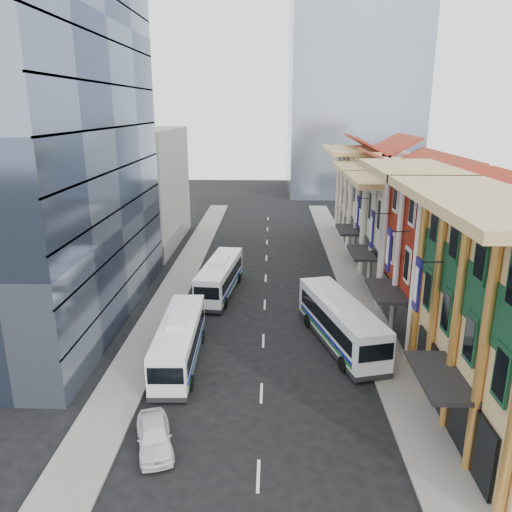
{
  "coord_description": "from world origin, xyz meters",
  "views": [
    {
      "loc": [
        0.48,
        -18.22,
        16.36
      ],
      "look_at": [
        -0.69,
        20.09,
        4.96
      ],
      "focal_mm": 35.0,
      "sensor_mm": 36.0,
      "label": 1
    }
  ],
  "objects_px": {
    "bus_left_near": "(179,341)",
    "bus_right": "(341,321)",
    "office_tower": "(34,127)",
    "sedan_left": "(154,436)",
    "bus_left_far": "(220,276)"
  },
  "relations": [
    {
      "from": "bus_left_near",
      "to": "bus_right",
      "type": "bearing_deg",
      "value": 14.23
    },
    {
      "from": "office_tower",
      "to": "bus_left_near",
      "type": "xyz_separation_m",
      "value": [
        11.5,
        -7.46,
        -13.37
      ]
    },
    {
      "from": "sedan_left",
      "to": "office_tower",
      "type": "bearing_deg",
      "value": 108.86
    },
    {
      "from": "sedan_left",
      "to": "bus_left_far",
      "type": "bearing_deg",
      "value": 69.83
    },
    {
      "from": "office_tower",
      "to": "sedan_left",
      "type": "height_order",
      "value": "office_tower"
    },
    {
      "from": "bus_right",
      "to": "sedan_left",
      "type": "bearing_deg",
      "value": -147.19
    },
    {
      "from": "bus_left_far",
      "to": "sedan_left",
      "type": "distance_m",
      "value": 21.78
    },
    {
      "from": "bus_left_near",
      "to": "sedan_left",
      "type": "relative_size",
      "value": 2.46
    },
    {
      "from": "bus_left_far",
      "to": "bus_left_near",
      "type": "bearing_deg",
      "value": -89.61
    },
    {
      "from": "bus_left_far",
      "to": "bus_right",
      "type": "distance_m",
      "value": 13.82
    },
    {
      "from": "office_tower",
      "to": "bus_left_near",
      "type": "relative_size",
      "value": 2.95
    },
    {
      "from": "bus_left_near",
      "to": "bus_right",
      "type": "xyz_separation_m",
      "value": [
        11.0,
        3.09,
        0.17
      ]
    },
    {
      "from": "bus_left_near",
      "to": "bus_right",
      "type": "height_order",
      "value": "bus_right"
    },
    {
      "from": "bus_left_near",
      "to": "bus_left_far",
      "type": "relative_size",
      "value": 0.98
    },
    {
      "from": "bus_left_far",
      "to": "bus_right",
      "type": "bearing_deg",
      "value": -39.48
    }
  ]
}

